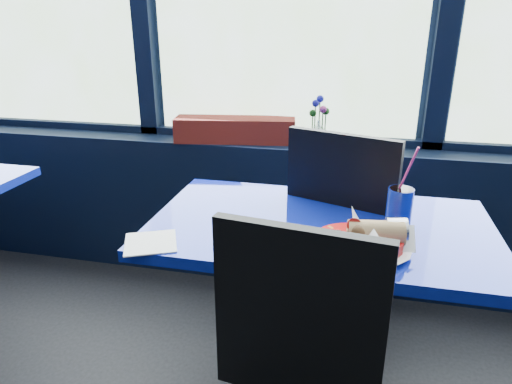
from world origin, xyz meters
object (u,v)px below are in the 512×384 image
planter_box (235,130)px  chair_near_back (328,226)px  flower_vase (318,130)px  food_basket (362,240)px  ketchup_bottle (364,179)px  soda_cup (399,207)px  near_table (318,268)px

planter_box → chair_near_back: bearing=-52.8°
chair_near_back → flower_vase: bearing=-59.6°
chair_near_back → food_basket: 0.55m
planter_box → flower_vase: bearing=-5.0°
planter_box → ketchup_bottle: (0.69, -0.60, -0.03)m
flower_vase → ketchup_bottle: 0.68m
chair_near_back → soda_cup: bearing=151.3°
food_basket → planter_box: bearing=140.1°
planter_box → soda_cup: size_ratio=2.20×
flower_vase → ketchup_bottle: bearing=-69.1°
planter_box → food_basket: size_ratio=1.96×
planter_box → food_basket: bearing=-65.1°
chair_near_back → ketchup_bottle: (0.13, -0.06, 0.25)m
planter_box → flower_vase: size_ratio=2.50×
planter_box → food_basket: planter_box is taller
near_table → ketchup_bottle: (0.14, 0.25, 0.27)m
ketchup_bottle → soda_cup: (0.12, -0.22, -0.02)m
near_table → planter_box: 1.06m
near_table → soda_cup: soda_cup is taller
near_table → chair_near_back: 0.32m
food_basket → soda_cup: (0.12, 0.22, 0.04)m
food_basket → soda_cup: size_ratio=1.12×
chair_near_back → soda_cup: (0.25, -0.28, 0.23)m
near_table → flower_vase: bearing=96.4°
flower_vase → soda_cup: size_ratio=0.88×
soda_cup → flower_vase: bearing=113.1°
planter_box → ketchup_bottle: bearing=-49.9°
chair_near_back → near_table: bearing=107.2°
near_table → chair_near_back: chair_near_back is taller
food_basket → ketchup_bottle: ketchup_bottle is taller
flower_vase → ketchup_bottle: flower_vase is taller
flower_vase → food_basket: 1.10m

